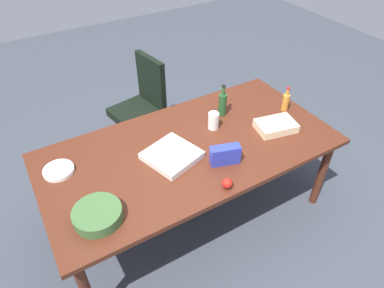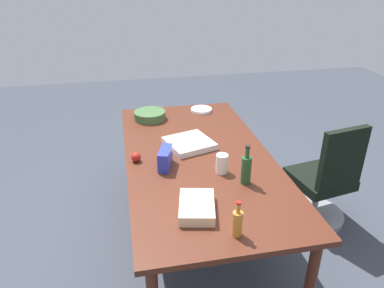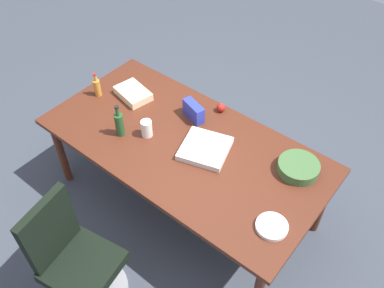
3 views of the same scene
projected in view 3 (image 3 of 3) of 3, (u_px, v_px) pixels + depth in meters
ground_plane at (185, 202)px, 3.89m from camera, size 10.00×10.00×0.00m
conference_table at (184, 149)px, 3.37m from camera, size 2.33×1.17×0.79m
office_chair at (78, 266)px, 3.01m from camera, size 0.56×0.56×1.02m
dressing_bottle at (97, 87)px, 3.69m from camera, size 0.07×0.07×0.23m
salad_bowl at (298, 167)px, 3.09m from camera, size 0.32×0.32×0.08m
mayo_jar at (147, 128)px, 3.34m from camera, size 0.10×0.10×0.15m
pizza_box at (205, 149)px, 3.25m from camera, size 0.45×0.45×0.05m
sheet_cake at (133, 93)px, 3.71m from camera, size 0.36×0.28×0.07m
chip_bag_blue at (194, 111)px, 3.48m from camera, size 0.23×0.14×0.15m
apple_red at (221, 108)px, 3.57m from camera, size 0.10×0.10×0.08m
paper_plate_stack at (272, 226)px, 2.76m from camera, size 0.23×0.23×0.03m
wine_bottle at (119, 124)px, 3.32m from camera, size 0.09×0.09×0.30m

